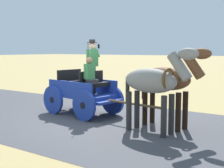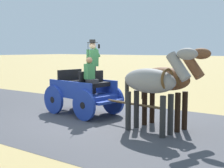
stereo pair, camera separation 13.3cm
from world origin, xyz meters
name	(u,v)px [view 1 (the left image)]	position (x,y,z in m)	size (l,w,h in m)	color
ground_plane	(80,119)	(0.00, 0.00, 0.00)	(200.00, 200.00, 0.00)	tan
road_surface	(80,118)	(0.00, 0.00, 0.00)	(6.07, 160.00, 0.01)	#424247
horse_drawn_carriage	(84,90)	(-0.59, -0.29, 0.82)	(1.74, 4.51, 2.50)	#1E3899
horse_near_side	(169,81)	(-0.51, 2.76, 1.32)	(0.80, 2.15, 2.21)	brown
horse_off_side	(154,83)	(0.20, 2.66, 1.32)	(0.75, 2.15, 2.21)	gray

